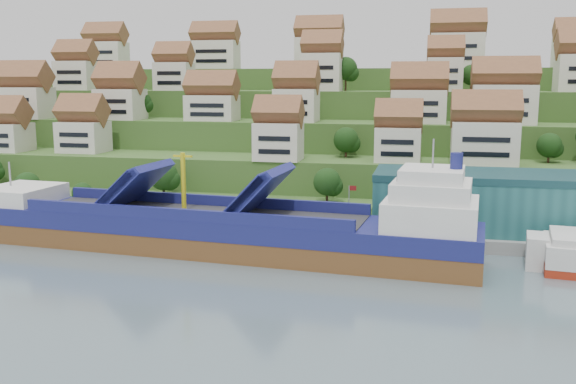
# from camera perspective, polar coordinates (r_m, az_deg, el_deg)

# --- Properties ---
(ground) EXTENTS (300.00, 300.00, 0.00)m
(ground) POSITION_cam_1_polar(r_m,az_deg,el_deg) (105.11, -5.14, -5.46)
(ground) COLOR slate
(ground) RESTS_ON ground
(quay) EXTENTS (180.00, 14.00, 2.20)m
(quay) POSITION_cam_1_polar(r_m,az_deg,el_deg) (115.24, 6.68, -3.54)
(quay) COLOR gray
(quay) RESTS_ON ground
(hillside) EXTENTS (260.00, 128.00, 31.00)m
(hillside) POSITION_cam_1_polar(r_m,az_deg,el_deg) (203.22, 3.62, 5.06)
(hillside) COLOR #2D4C1E
(hillside) RESTS_ON ground
(hillside_village) EXTENTS (155.93, 64.79, 29.34)m
(hillside_village) POSITION_cam_1_polar(r_m,az_deg,el_deg) (161.06, 2.60, 8.91)
(hillside_village) COLOR beige
(hillside_village) RESTS_ON ground
(hillside_trees) EXTENTS (137.18, 62.12, 30.61)m
(hillside_trees) POSITION_cam_1_polar(r_m,az_deg,el_deg) (146.50, -3.77, 5.39)
(hillside_trees) COLOR #193C14
(hillside_trees) RESTS_ON ground
(warehouse) EXTENTS (60.00, 15.00, 10.00)m
(warehouse) POSITION_cam_1_polar(r_m,az_deg,el_deg) (117.38, 22.58, -0.96)
(warehouse) COLOR #235E60
(warehouse) RESTS_ON quay
(flagpole) EXTENTS (1.28, 0.16, 8.00)m
(flagpole) POSITION_cam_1_polar(r_m,az_deg,el_deg) (109.36, 5.49, -1.15)
(flagpole) COLOR gray
(flagpole) RESTS_ON quay
(cargo_ship) EXTENTS (87.48, 20.61, 19.33)m
(cargo_ship) POSITION_cam_1_polar(r_m,az_deg,el_deg) (105.38, -5.80, -3.41)
(cargo_ship) COLOR brown
(cargo_ship) RESTS_ON ground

